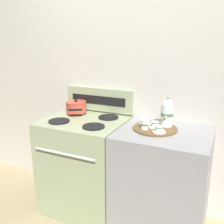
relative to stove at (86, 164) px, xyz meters
The scene contains 12 objects.
ground_plane 0.58m from the stove, ahead, with size 6.00×6.00×0.00m, color tan.
wall_back 0.82m from the stove, 42.80° to the left, with size 6.00×0.05×2.20m.
stove is the anchor object (origin of this frame).
control_panel 0.64m from the stove, 90.00° to the left, with size 0.70×0.05×0.23m.
side_counter 0.73m from the stove, ahead, with size 0.73×0.63×0.89m.
saucepan 0.55m from the stove, 140.67° to the left, with size 0.24×0.28×0.13m.
serving_tray 0.79m from the stove, ahead, with size 0.36×0.36×0.01m.
teapot 0.92m from the stove, ahead, with size 0.10×0.16×0.24m.
teacup_left 0.81m from the stove, ahead, with size 0.10×0.10×0.05m.
teacup_right 0.85m from the stove, ahead, with size 0.10×0.10×0.05m.
teacup_front 0.73m from the stove, ahead, with size 0.10×0.10×0.05m.
creamer_jug 0.76m from the stove, ahead, with size 0.06×0.06×0.08m.
Camera 1 is at (0.80, -1.93, 1.60)m, focal length 42.00 mm.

